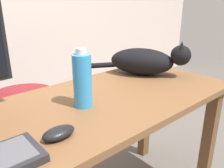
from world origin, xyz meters
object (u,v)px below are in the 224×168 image
(spray_bottle, at_px, (82,80))
(office_chair, at_px, (16,112))
(cat, at_px, (146,61))
(computer_mouse, at_px, (59,133))

(spray_bottle, bearing_deg, office_chair, 93.25)
(cat, relative_size, spray_bottle, 2.22)
(office_chair, relative_size, computer_mouse, 8.37)
(computer_mouse, distance_m, spray_bottle, 0.26)
(office_chair, bearing_deg, cat, -49.13)
(office_chair, relative_size, cat, 1.72)
(computer_mouse, height_order, spray_bottle, spray_bottle)
(cat, bearing_deg, spray_bottle, -167.24)
(cat, xyz_separation_m, computer_mouse, (-0.71, -0.26, -0.06))
(computer_mouse, bearing_deg, office_chair, 80.44)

